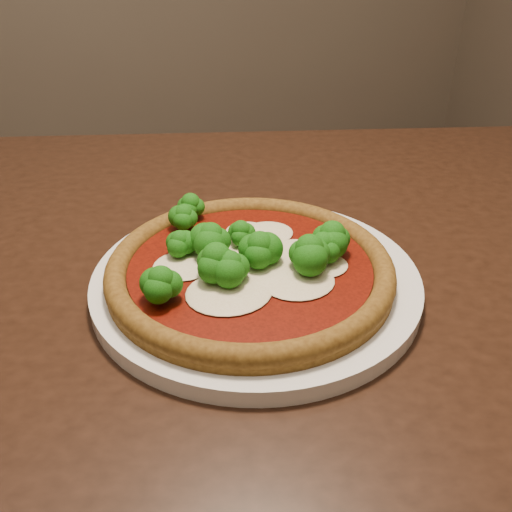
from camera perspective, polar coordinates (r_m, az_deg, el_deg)
name	(u,v)px	position (r m, az deg, el deg)	size (l,w,h in m)	color
dining_table	(254,322)	(0.73, -0.22, -6.66)	(1.28, 1.12, 0.75)	black
plate	(256,280)	(0.62, 0.00, -2.45)	(0.35, 0.35, 0.02)	white
pizza	(250,264)	(0.60, -0.57, -0.79)	(0.30, 0.30, 0.06)	brown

